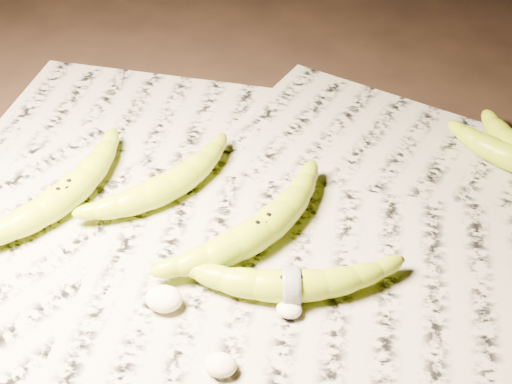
% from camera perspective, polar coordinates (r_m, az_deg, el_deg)
% --- Properties ---
extents(ground, '(3.00, 3.00, 0.00)m').
position_cam_1_polar(ground, '(0.81, -1.01, -4.75)').
color(ground, black).
rests_on(ground, ground).
extents(newspaper_patch, '(0.90, 0.70, 0.01)m').
position_cam_1_polar(newspaper_patch, '(0.81, -0.61, -4.07)').
color(newspaper_patch, '#A5A28E').
rests_on(newspaper_patch, ground).
extents(banana_left_a, '(0.13, 0.23, 0.04)m').
position_cam_1_polar(banana_left_a, '(0.87, -15.10, -0.10)').
color(banana_left_a, '#B8CF19').
rests_on(banana_left_a, newspaper_patch).
extents(banana_left_b, '(0.16, 0.19, 0.04)m').
position_cam_1_polar(banana_left_b, '(0.86, -7.00, 0.68)').
color(banana_left_b, '#B8CF19').
rests_on(banana_left_b, newspaper_patch).
extents(banana_center, '(0.17, 0.22, 0.04)m').
position_cam_1_polar(banana_center, '(0.80, 0.46, -2.86)').
color(banana_center, '#B8CF19').
rests_on(banana_center, newspaper_patch).
extents(banana_taped, '(0.22, 0.11, 0.04)m').
position_cam_1_polar(banana_taped, '(0.74, 2.82, -7.34)').
color(banana_taped, '#B8CF19').
rests_on(banana_taped, newspaper_patch).
extents(measuring_tape, '(0.01, 0.04, 0.04)m').
position_cam_1_polar(measuring_tape, '(0.74, 2.82, -7.34)').
color(measuring_tape, white).
rests_on(measuring_tape, newspaper_patch).
extents(flesh_chunk_a, '(0.04, 0.03, 0.02)m').
position_cam_1_polar(flesh_chunk_a, '(0.75, -7.40, -8.27)').
color(flesh_chunk_a, beige).
rests_on(flesh_chunk_a, newspaper_patch).
extents(flesh_chunk_b, '(0.03, 0.03, 0.02)m').
position_cam_1_polar(flesh_chunk_b, '(0.69, -2.87, -13.47)').
color(flesh_chunk_b, beige).
rests_on(flesh_chunk_b, newspaper_patch).
extents(flesh_chunk_c, '(0.03, 0.02, 0.02)m').
position_cam_1_polar(flesh_chunk_c, '(0.74, 2.68, -9.15)').
color(flesh_chunk_c, beige).
rests_on(flesh_chunk_c, newspaper_patch).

